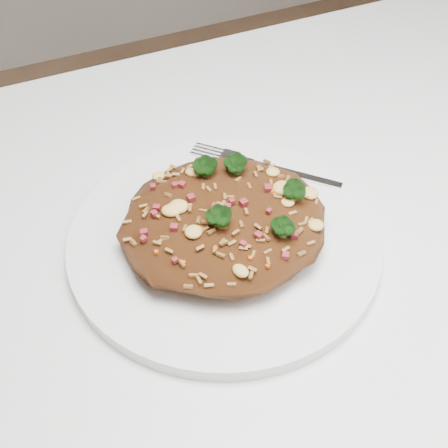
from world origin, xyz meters
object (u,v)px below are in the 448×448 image
(fried_rice, at_px, (225,215))
(fork, at_px, (272,168))
(dining_table, at_px, (219,346))
(plate, at_px, (224,241))

(fried_rice, bearing_deg, fork, 37.74)
(dining_table, bearing_deg, fried_rice, 59.24)
(fried_rice, bearing_deg, dining_table, -120.76)
(dining_table, xyz_separation_m, fork, (0.11, 0.11, 0.11))
(dining_table, height_order, fork, fork)
(fork, bearing_deg, fried_rice, -95.72)
(plate, xyz_separation_m, fried_rice, (0.00, 0.00, 0.03))
(plate, relative_size, fried_rice, 1.53)
(dining_table, bearing_deg, plate, 59.90)
(dining_table, height_order, fried_rice, fried_rice)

